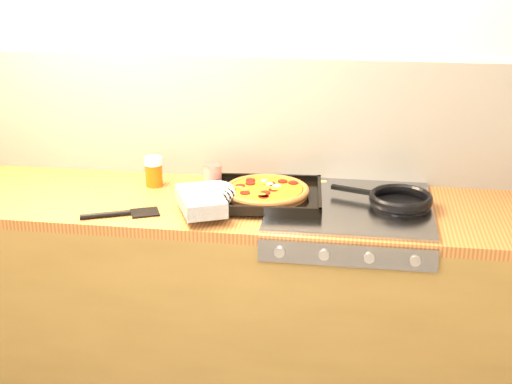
% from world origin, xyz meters
% --- Properties ---
extents(room_shell, '(3.20, 3.20, 3.20)m').
position_xyz_m(room_shell, '(0.00, 1.39, 1.15)').
color(room_shell, white).
rests_on(room_shell, ground).
extents(counter_run, '(3.20, 0.62, 0.90)m').
position_xyz_m(counter_run, '(0.00, 1.10, 0.45)').
color(counter_run, brown).
rests_on(counter_run, ground).
extents(stovetop, '(0.60, 0.56, 0.02)m').
position_xyz_m(stovetop, '(0.45, 1.10, 0.91)').
color(stovetop, gray).
rests_on(stovetop, counter_run).
extents(pizza_on_tray, '(0.55, 0.51, 0.07)m').
position_xyz_m(pizza_on_tray, '(0.07, 1.07, 0.94)').
color(pizza_on_tray, black).
rests_on(pizza_on_tray, stovetop).
extents(frying_pan, '(0.41, 0.30, 0.04)m').
position_xyz_m(frying_pan, '(0.63, 1.11, 0.94)').
color(frying_pan, black).
rests_on(frying_pan, stovetop).
extents(tomato_can, '(0.09, 0.09, 0.10)m').
position_xyz_m(tomato_can, '(-0.09, 1.22, 0.95)').
color(tomato_can, maroon).
rests_on(tomato_can, counter_run).
extents(juice_glass, '(0.07, 0.07, 0.12)m').
position_xyz_m(juice_glass, '(-0.34, 1.22, 0.96)').
color(juice_glass, '#CB4D0B').
rests_on(juice_glass, counter_run).
extents(wooden_spoon, '(0.30, 0.08, 0.02)m').
position_xyz_m(wooden_spoon, '(0.24, 1.32, 0.91)').
color(wooden_spoon, '#A98448').
rests_on(wooden_spoon, counter_run).
extents(black_spatula, '(0.28, 0.16, 0.02)m').
position_xyz_m(black_spatula, '(-0.36, 0.90, 0.91)').
color(black_spatula, black).
rests_on(black_spatula, counter_run).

